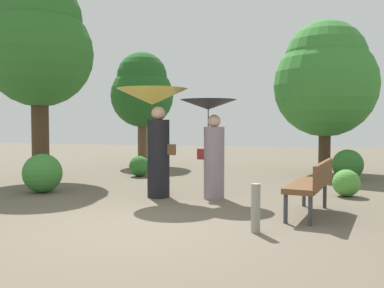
{
  "coord_description": "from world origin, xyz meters",
  "views": [
    {
      "loc": [
        2.15,
        -5.23,
        1.41
      ],
      "look_at": [
        0.0,
        2.81,
        1.0
      ],
      "focal_mm": 39.45,
      "sensor_mm": 36.0,
      "label": 1
    }
  ],
  "objects_px": {
    "tree_near_left": "(142,90)",
    "path_marker_post": "(256,208)",
    "person_left": "(154,117)",
    "park_bench": "(313,182)",
    "person_right": "(211,132)",
    "tree_near_right": "(326,78)",
    "tree_mid_left": "(39,43)"
  },
  "relations": [
    {
      "from": "path_marker_post",
      "to": "park_bench",
      "type": "bearing_deg",
      "value": 59.19
    },
    {
      "from": "person_right",
      "to": "park_bench",
      "type": "bearing_deg",
      "value": -115.39
    },
    {
      "from": "person_left",
      "to": "person_right",
      "type": "height_order",
      "value": "person_left"
    },
    {
      "from": "tree_mid_left",
      "to": "park_bench",
      "type": "bearing_deg",
      "value": -21.43
    },
    {
      "from": "person_right",
      "to": "tree_near_left",
      "type": "height_order",
      "value": "tree_near_left"
    },
    {
      "from": "tree_mid_left",
      "to": "path_marker_post",
      "type": "height_order",
      "value": "tree_mid_left"
    },
    {
      "from": "person_left",
      "to": "tree_mid_left",
      "type": "xyz_separation_m",
      "value": [
        -3.62,
        1.64,
        1.86
      ]
    },
    {
      "from": "tree_mid_left",
      "to": "path_marker_post",
      "type": "distance_m",
      "value": 7.55
    },
    {
      "from": "person_left",
      "to": "park_bench",
      "type": "bearing_deg",
      "value": -103.19
    },
    {
      "from": "person_left",
      "to": "path_marker_post",
      "type": "bearing_deg",
      "value": -130.22
    },
    {
      "from": "person_left",
      "to": "tree_near_right",
      "type": "distance_m",
      "value": 6.01
    },
    {
      "from": "tree_near_left",
      "to": "person_right",
      "type": "bearing_deg",
      "value": -57.11
    },
    {
      "from": "path_marker_post",
      "to": "tree_near_left",
      "type": "bearing_deg",
      "value": 120.89
    },
    {
      "from": "person_left",
      "to": "park_bench",
      "type": "relative_size",
      "value": 1.32
    },
    {
      "from": "park_bench",
      "to": "path_marker_post",
      "type": "xyz_separation_m",
      "value": [
        -0.73,
        -1.22,
        -0.19
      ]
    },
    {
      "from": "tree_near_left",
      "to": "tree_mid_left",
      "type": "distance_m",
      "value": 4.23
    },
    {
      "from": "person_right",
      "to": "tree_near_right",
      "type": "distance_m",
      "value": 5.45
    },
    {
      "from": "person_left",
      "to": "tree_mid_left",
      "type": "height_order",
      "value": "tree_mid_left"
    },
    {
      "from": "tree_mid_left",
      "to": "path_marker_post",
      "type": "relative_size",
      "value": 7.97
    },
    {
      "from": "park_bench",
      "to": "tree_mid_left",
      "type": "height_order",
      "value": "tree_mid_left"
    },
    {
      "from": "tree_near_right",
      "to": "tree_mid_left",
      "type": "relative_size",
      "value": 0.85
    },
    {
      "from": "park_bench",
      "to": "tree_near_right",
      "type": "height_order",
      "value": "tree_near_right"
    },
    {
      "from": "tree_near_left",
      "to": "tree_near_right",
      "type": "distance_m",
      "value": 5.83
    },
    {
      "from": "tree_near_right",
      "to": "path_marker_post",
      "type": "xyz_separation_m",
      "value": [
        -1.15,
        -7.01,
        -2.36
      ]
    },
    {
      "from": "person_right",
      "to": "tree_near_left",
      "type": "distance_m",
      "value": 6.66
    },
    {
      "from": "path_marker_post",
      "to": "tree_mid_left",
      "type": "bearing_deg",
      "value": 146.87
    },
    {
      "from": "person_right",
      "to": "tree_near_left",
      "type": "relative_size",
      "value": 0.49
    },
    {
      "from": "tree_near_right",
      "to": "tree_mid_left",
      "type": "height_order",
      "value": "tree_mid_left"
    },
    {
      "from": "park_bench",
      "to": "tree_near_right",
      "type": "bearing_deg",
      "value": -173.49
    },
    {
      "from": "tree_near_left",
      "to": "path_marker_post",
      "type": "relative_size",
      "value": 5.94
    },
    {
      "from": "tree_near_left",
      "to": "path_marker_post",
      "type": "height_order",
      "value": "tree_near_left"
    },
    {
      "from": "tree_near_left",
      "to": "tree_near_right",
      "type": "bearing_deg",
      "value": -7.22
    }
  ]
}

